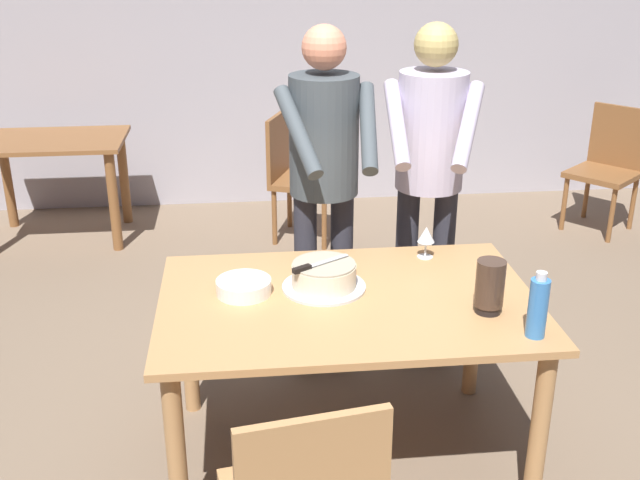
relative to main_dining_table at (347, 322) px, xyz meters
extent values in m
plane|color=#7A6651|center=(0.00, 0.00, -0.64)|extent=(14.00, 14.00, 0.00)
cube|color=#ADA8B2|center=(0.00, 3.40, 0.71)|extent=(10.00, 0.12, 2.70)
cube|color=tan|center=(0.00, 0.00, 0.09)|extent=(1.48, 0.98, 0.03)
cylinder|color=tan|center=(-0.67, -0.42, -0.28)|extent=(0.07, 0.07, 0.72)
cylinder|color=tan|center=(0.67, -0.42, -0.28)|extent=(0.07, 0.07, 0.72)
cylinder|color=tan|center=(-0.67, 0.42, -0.28)|extent=(0.07, 0.07, 0.72)
cylinder|color=tan|center=(0.67, 0.42, -0.28)|extent=(0.07, 0.07, 0.72)
cylinder|color=silver|center=(-0.08, 0.10, 0.11)|extent=(0.34, 0.34, 0.01)
cylinder|color=beige|center=(-0.08, 0.10, 0.16)|extent=(0.26, 0.26, 0.09)
cylinder|color=#A49984|center=(-0.08, 0.10, 0.21)|extent=(0.25, 0.25, 0.01)
cube|color=silver|center=(-0.07, 0.11, 0.22)|extent=(0.18, 0.12, 0.00)
cube|color=black|center=(-0.18, 0.04, 0.22)|extent=(0.08, 0.06, 0.02)
cylinder|color=white|center=(-0.41, 0.08, 0.11)|extent=(0.22, 0.22, 0.01)
cylinder|color=white|center=(-0.41, 0.08, 0.12)|extent=(0.22, 0.22, 0.01)
cylinder|color=white|center=(-0.41, 0.08, 0.13)|extent=(0.22, 0.22, 0.01)
cylinder|color=white|center=(-0.41, 0.08, 0.14)|extent=(0.22, 0.22, 0.01)
cylinder|color=white|center=(-0.41, 0.08, 0.15)|extent=(0.22, 0.22, 0.01)
cylinder|color=white|center=(-0.41, 0.08, 0.16)|extent=(0.22, 0.22, 0.01)
cylinder|color=silver|center=(0.40, 0.36, 0.11)|extent=(0.07, 0.07, 0.00)
cylinder|color=silver|center=(0.40, 0.36, 0.15)|extent=(0.01, 0.01, 0.07)
cone|color=silver|center=(0.40, 0.36, 0.22)|extent=(0.08, 0.08, 0.07)
cylinder|color=#387AC6|center=(0.62, -0.37, 0.22)|extent=(0.07, 0.07, 0.22)
cylinder|color=silver|center=(0.62, -0.37, 0.34)|extent=(0.04, 0.04, 0.03)
cylinder|color=black|center=(0.51, -0.17, 0.12)|extent=(0.10, 0.10, 0.03)
cylinder|color=#3F2D23|center=(0.51, -0.17, 0.23)|extent=(0.11, 0.11, 0.18)
cylinder|color=#2D2D38|center=(0.07, 0.72, -0.17)|extent=(0.11, 0.11, 0.95)
cylinder|color=#2D2D38|center=(-0.10, 0.70, -0.17)|extent=(0.11, 0.11, 0.95)
cylinder|color=#3F474C|center=(-0.02, 0.71, 0.58)|extent=(0.32, 0.32, 0.55)
sphere|color=tan|center=(-0.02, 0.71, 0.98)|extent=(0.20, 0.20, 0.20)
cylinder|color=#3F474C|center=(0.16, 0.55, 0.65)|extent=(0.11, 0.42, 0.34)
cylinder|color=#3F474C|center=(-0.15, 0.51, 0.65)|extent=(0.20, 0.42, 0.34)
cylinder|color=#2D2D38|center=(0.58, 0.72, -0.17)|extent=(0.11, 0.11, 0.95)
cylinder|color=#2D2D38|center=(0.40, 0.76, -0.17)|extent=(0.11, 0.11, 0.95)
cylinder|color=#B7ADC6|center=(0.49, 0.74, 0.58)|extent=(0.32, 0.32, 0.55)
sphere|color=tan|center=(0.49, 0.74, 0.98)|extent=(0.20, 0.20, 0.20)
cylinder|color=#B7ADC6|center=(0.60, 0.53, 0.65)|extent=(0.24, 0.40, 0.34)
cylinder|color=#B7ADC6|center=(0.30, 0.60, 0.65)|extent=(0.08, 0.42, 0.34)
cube|color=brown|center=(-1.71, 2.70, 0.08)|extent=(1.00, 0.70, 0.03)
cylinder|color=brown|center=(-1.28, 2.42, -0.29)|extent=(0.07, 0.07, 0.71)
cylinder|color=brown|center=(-2.13, 2.97, -0.29)|extent=(0.07, 0.07, 0.71)
cylinder|color=brown|center=(-1.28, 2.97, -0.29)|extent=(0.07, 0.07, 0.71)
cube|color=brown|center=(2.24, 2.44, -0.21)|extent=(0.62, 0.62, 0.04)
cylinder|color=brown|center=(2.21, 2.18, -0.44)|extent=(0.04, 0.04, 0.41)
cylinder|color=brown|center=(1.98, 2.46, -0.44)|extent=(0.04, 0.04, 0.41)
cylinder|color=brown|center=(2.49, 2.42, -0.44)|extent=(0.04, 0.04, 0.41)
cylinder|color=brown|center=(2.26, 2.69, -0.44)|extent=(0.04, 0.04, 0.41)
cube|color=brown|center=(2.39, 2.57, 0.03)|extent=(0.31, 0.36, 0.45)
cube|color=brown|center=(0.06, 2.50, -0.21)|extent=(0.57, 0.57, 0.04)
cylinder|color=brown|center=(0.29, 2.61, -0.44)|extent=(0.04, 0.04, 0.41)
cylinder|color=brown|center=(0.16, 2.27, -0.44)|extent=(0.04, 0.04, 0.41)
cylinder|color=brown|center=(-0.05, 2.74, -0.44)|extent=(0.04, 0.04, 0.41)
cylinder|color=brown|center=(-0.18, 2.40, -0.44)|extent=(0.04, 0.04, 0.41)
cube|color=brown|center=(-0.13, 2.58, 0.03)|extent=(0.19, 0.42, 0.45)
camera|label=1|loc=(-0.40, -2.69, 1.46)|focal=43.09mm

